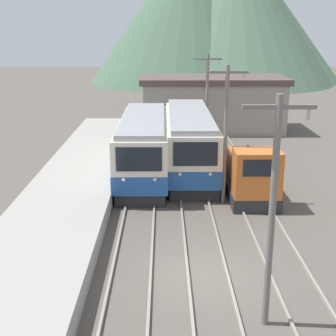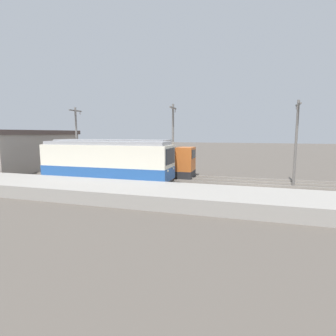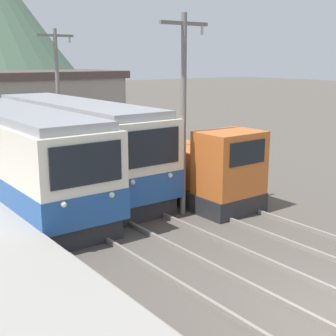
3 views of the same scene
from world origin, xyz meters
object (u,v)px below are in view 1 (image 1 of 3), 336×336
shunting_locomotive (250,176)px  catenary_mast_near (273,207)px  catenary_mast_mid (226,130)px  catenary_mast_far (207,100)px  commuter_train_left (144,149)px  commuter_train_center (189,144)px

shunting_locomotive → catenary_mast_near: catenary_mast_near is taller
shunting_locomotive → catenary_mast_mid: size_ratio=0.77×
shunting_locomotive → catenary_mast_far: catenary_mast_far is taller
catenary_mast_near → commuter_train_left: bearing=106.0°
commuter_train_left → shunting_locomotive: (5.80, -3.81, -0.52)m
shunting_locomotive → catenary_mast_near: (-1.49, -11.19, 2.63)m
commuter_train_center → catenary_mast_near: 16.29m
commuter_train_center → catenary_mast_far: (1.51, 4.87, 2.08)m
catenary_mast_mid → catenary_mast_far: bearing=90.0°
shunting_locomotive → catenary_mast_mid: 3.10m
commuter_train_center → catenary_mast_mid: catenary_mast_mid is taller
catenary_mast_far → commuter_train_left: bearing=-125.8°
catenary_mast_far → catenary_mast_near: bearing=-90.0°
commuter_train_left → catenary_mast_mid: catenary_mast_mid is taller
catenary_mast_near → catenary_mast_far: same height
shunting_locomotive → commuter_train_left: bearing=146.7°
catenary_mast_far → commuter_train_center: bearing=-107.2°
commuter_train_left → catenary_mast_far: size_ratio=1.59×
commuter_train_left → shunting_locomotive: 6.96m
commuter_train_center → shunting_locomotive: (3.00, -4.90, -0.54)m
commuter_train_left → commuter_train_center: commuter_train_center is taller
commuter_train_center → catenary_mast_near: (1.51, -16.09, 2.08)m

